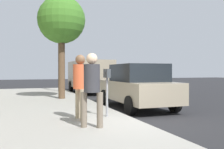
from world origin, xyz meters
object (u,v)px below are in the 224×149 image
object	(u,v)px
parked_sedan_near	(137,86)
parked_van_far	(89,75)
pedestrian_at_meter	(80,81)
street_tree	(62,21)
pedestrian_bystander	(92,84)
traffic_signal	(61,55)
parking_meter	(107,82)

from	to	relation	value
parked_sedan_near	parked_van_far	world-z (taller)	parked_van_far
pedestrian_at_meter	street_tree	distance (m)	6.13
pedestrian_bystander	street_tree	size ratio (longest dim) A/B	0.35
parked_sedan_near	street_tree	distance (m)	5.09
parked_van_far	street_tree	size ratio (longest dim) A/B	1.04
parked_van_far	traffic_signal	distance (m)	2.34
traffic_signal	pedestrian_at_meter	bearing A→B (deg)	174.69
parked_sedan_near	traffic_signal	bearing A→B (deg)	13.66
parking_meter	parked_sedan_near	bearing A→B (deg)	-43.40
parking_meter	street_tree	xyz separation A→B (m)	(5.31, 0.53, 2.78)
pedestrian_bystander	traffic_signal	bearing A→B (deg)	21.44
pedestrian_at_meter	parked_sedan_near	xyz separation A→B (m)	(2.28, -2.84, -0.32)
parking_meter	pedestrian_bystander	distance (m)	1.47
parking_meter	street_tree	bearing A→B (deg)	5.70
parking_meter	pedestrian_at_meter	world-z (taller)	pedestrian_at_meter
street_tree	traffic_signal	size ratio (longest dim) A/B	1.39
parked_sedan_near	traffic_signal	size ratio (longest dim) A/B	1.23
pedestrian_at_meter	parking_meter	bearing A→B (deg)	4.81
pedestrian_at_meter	pedestrian_bystander	distance (m)	1.06
pedestrian_bystander	street_tree	bearing A→B (deg)	23.63
parked_van_far	traffic_signal	xyz separation A→B (m)	(0.34, 1.90, 1.32)
parking_meter	parked_sedan_near	size ratio (longest dim) A/B	0.32
parked_van_far	pedestrian_bystander	bearing A→B (deg)	165.51
street_tree	parking_meter	bearing A→B (deg)	-174.30
parked_sedan_near	street_tree	bearing A→B (deg)	38.19
street_tree	parked_sedan_near	bearing A→B (deg)	-141.81
parked_sedan_near	street_tree	world-z (taller)	street_tree
pedestrian_at_meter	pedestrian_bystander	xyz separation A→B (m)	(-1.06, -0.04, -0.02)
pedestrian_at_meter	pedestrian_bystander	size ratio (longest dim) A/B	1.02
pedestrian_at_meter	parked_van_far	world-z (taller)	parked_van_far
pedestrian_bystander	parked_van_far	world-z (taller)	parked_van_far
parking_meter	street_tree	distance (m)	6.01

